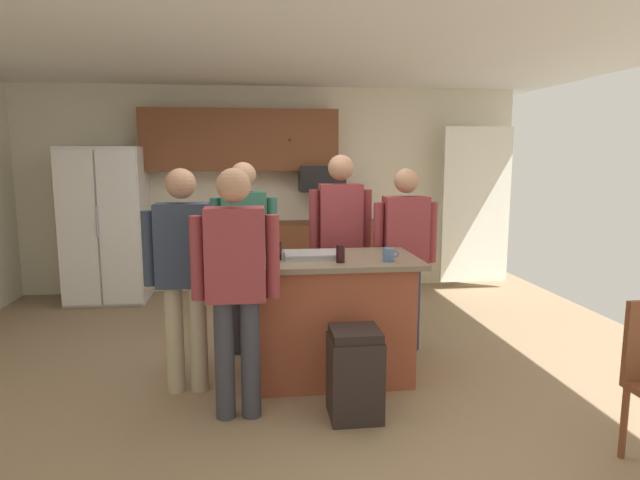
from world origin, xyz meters
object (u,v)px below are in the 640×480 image
Objects in this scene: refrigerator at (106,225)px; serving_tray at (313,255)px; person_elder_center at (184,266)px; glass_stout_tall at (277,251)px; person_guest_right at (340,236)px; person_guest_by_door at (236,278)px; person_guest_left at (405,248)px; person_host_foreground at (245,245)px; mug_blue_stoneware at (389,255)px; kitchen_island at (325,317)px; glass_dark_ale at (340,254)px; microwave_over_range at (322,179)px; trash_bin at (355,373)px.

refrigerator is 4.18× the size of serving_tray.
person_elder_center is 12.12× the size of glass_stout_tall.
person_guest_by_door is (-0.90, -1.34, -0.06)m from person_guest_right.
person_host_foreground is at bearing -37.70° from person_guest_left.
person_host_foreground is at bearing -50.47° from refrigerator.
kitchen_island is at bearing 154.16° from mug_blue_stoneware.
person_guest_left is at bearing 26.31° from glass_stout_tall.
person_host_foreground is at bearing 130.39° from glass_dark_ale.
person_guest_left reaches higher than microwave_over_range.
person_host_foreground is 1.03× the size of person_guest_left.
person_host_foreground reaches higher than glass_stout_tall.
person_guest_right is at bearing 52.44° from glass_stout_tall.
trash_bin is (1.15, -0.56, -0.65)m from person_elder_center.
trash_bin is at bearing -49.09° from person_guest_by_door.
mug_blue_stoneware is at bearing 54.63° from trash_bin.
mug_blue_stoneware is 0.58m from serving_tray.
glass_stout_tall is at bearing -7.15° from person_guest_left.
microwave_over_range is 2.37m from person_host_foreground.
person_host_foreground is 0.81m from serving_tray.
kitchen_island is 0.66m from glass_stout_tall.
person_guest_right reaches higher than glass_stout_tall.
serving_tray is (-0.18, 0.21, -0.04)m from glass_dark_ale.
refrigerator is at bearing 129.76° from serving_tray.
trash_bin is at bearing -125.37° from mug_blue_stoneware.
refrigerator is at bearing 129.78° from glass_dark_ale.
refrigerator is at bearing 125.40° from glass_stout_tall.
person_guest_right is (2.51, -1.88, 0.09)m from refrigerator.
glass_dark_ale is 0.48m from glass_stout_tall.
refrigerator is 1.05× the size of person_guest_right.
serving_tray is (0.57, 0.60, 0.03)m from person_guest_by_door.
person_guest_left is at bearing 65.40° from mug_blue_stoneware.
person_elder_center is 1.44m from trash_bin.
person_guest_right reaches higher than person_elder_center.
mug_blue_stoneware is (0.12, -2.96, -0.44)m from microwave_over_range.
refrigerator reaches higher than microwave_over_range.
mug_blue_stoneware is at bearing -10.37° from person_elder_center.
person_host_foreground is 1.64m from trash_bin.
microwave_over_range is 0.33× the size of person_host_foreground.
person_host_foreground is 1.01× the size of person_guest_by_door.
microwave_over_range is at bearing 83.14° from kitchen_island.
glass_dark_ale is at bearing 92.57° from trash_bin.
kitchen_island is at bearing 0.00° from person_guest_right.
person_elder_center reaches higher than mug_blue_stoneware.
person_guest_right is at bearing 53.19° from person_host_foreground.
mug_blue_stoneware reaches higher than trash_bin.
microwave_over_range reaches higher than serving_tray.
person_guest_by_door reaches higher than mug_blue_stoneware.
trash_bin is (2.38, -3.31, -0.62)m from refrigerator.
microwave_over_range is 0.32× the size of person_guest_right.
mug_blue_stoneware is (-0.33, -0.73, 0.08)m from person_guest_left.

